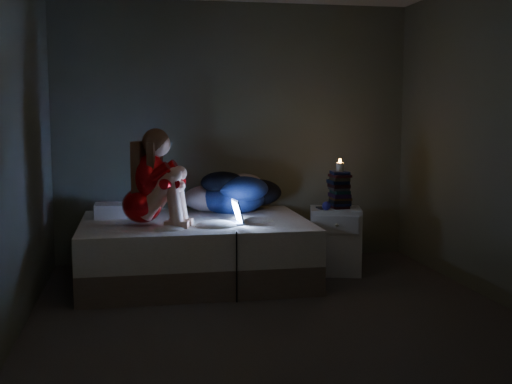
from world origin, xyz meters
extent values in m
cube|color=#342E2C|center=(0.00, 0.00, -0.01)|extent=(3.60, 3.80, 0.02)
cube|color=#515842|center=(0.00, 1.91, 1.30)|extent=(3.60, 0.02, 2.60)
cube|color=#515842|center=(0.00, -1.91, 1.30)|extent=(3.60, 0.02, 2.60)
cube|color=#515842|center=(-1.81, 0.00, 1.30)|extent=(0.02, 3.80, 2.60)
cube|color=#515842|center=(1.81, 0.00, 1.30)|extent=(0.02, 3.80, 2.60)
cube|color=white|center=(-1.16, 1.40, 0.61)|extent=(0.43, 0.30, 0.12)
cube|color=silver|center=(0.83, 1.13, 0.31)|extent=(0.55, 0.51, 0.62)
cylinder|color=beige|center=(0.87, 1.13, 1.02)|extent=(0.07, 0.07, 0.08)
cube|color=black|center=(0.70, 1.08, 0.62)|extent=(0.11, 0.15, 0.01)
sphere|color=navy|center=(0.74, 0.99, 0.66)|extent=(0.08, 0.08, 0.08)
camera|label=1|loc=(-1.01, -4.62, 1.48)|focal=45.43mm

